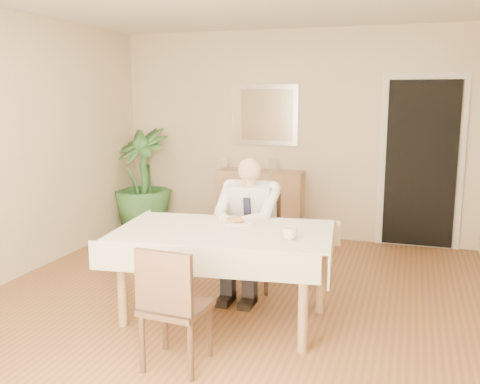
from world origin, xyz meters
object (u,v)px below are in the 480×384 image
(seated_man, at_px, (246,221))
(sideboard, at_px, (261,204))
(dining_table, at_px, (224,240))
(chair_near, at_px, (171,302))
(coffee_mug, at_px, (290,234))
(potted_palm, at_px, (142,180))
(chair_far, at_px, (255,231))

(seated_man, bearing_deg, sideboard, 101.99)
(dining_table, height_order, sideboard, sideboard)
(chair_near, distance_m, coffee_mug, 1.02)
(potted_palm, bearing_deg, sideboard, 6.27)
(coffee_mug, bearing_deg, chair_far, 119.12)
(dining_table, bearing_deg, chair_far, 83.28)
(sideboard, height_order, potted_palm, potted_palm)
(chair_far, relative_size, sideboard, 0.86)
(dining_table, xyz_separation_m, coffee_mug, (0.56, -0.12, 0.13))
(chair_near, height_order, seated_man, seated_man)
(chair_near, relative_size, sideboard, 0.79)
(dining_table, xyz_separation_m, sideboard, (-0.42, 2.57, -0.24))
(seated_man, relative_size, sideboard, 1.15)
(chair_far, xyz_separation_m, potted_palm, (-2.01, 1.51, 0.16))
(chair_near, relative_size, potted_palm, 0.62)
(chair_far, height_order, seated_man, seated_man)
(dining_table, height_order, chair_near, chair_near)
(chair_near, distance_m, sideboard, 3.45)
(chair_near, relative_size, seated_man, 0.68)
(chair_far, distance_m, potted_palm, 2.52)
(dining_table, distance_m, chair_far, 0.90)
(chair_far, relative_size, seated_man, 0.74)
(chair_near, bearing_deg, sideboard, 100.32)
(seated_man, height_order, sideboard, seated_man)
(seated_man, height_order, potted_palm, potted_palm)
(seated_man, distance_m, potted_palm, 2.70)
(dining_table, relative_size, chair_far, 1.98)
(chair_far, distance_m, chair_near, 1.75)
(chair_near, xyz_separation_m, potted_palm, (-1.95, 3.26, 0.21))
(dining_table, relative_size, coffee_mug, 16.51)
(coffee_mug, distance_m, sideboard, 2.88)
(chair_near, bearing_deg, coffee_mug, 55.08)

